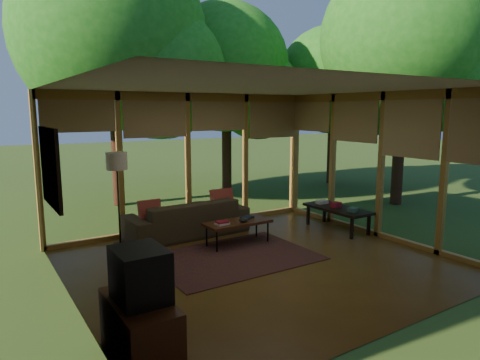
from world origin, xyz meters
TOP-DOWN VIEW (x-y plane):
  - floor at (0.00, 0.00)m, footprint 5.50×5.50m
  - ceiling at (0.00, 0.00)m, footprint 5.50×5.50m
  - wall_left at (-2.75, 0.00)m, footprint 0.04×5.00m
  - wall_front at (0.00, -2.50)m, footprint 5.50×0.04m
  - window_wall_back at (0.00, 2.50)m, footprint 5.50×0.12m
  - window_wall_right at (2.75, 0.00)m, footprint 0.12×5.00m
  - exterior_lawn at (8.00, 8.00)m, footprint 40.00×40.00m
  - tree_nw at (-0.56, 5.44)m, footprint 4.58×4.58m
  - tree_ne at (2.75, 5.67)m, footprint 3.68×3.68m
  - tree_se at (5.36, 1.66)m, footprint 3.95×3.95m
  - tree_far at (6.18, 4.88)m, footprint 3.38×3.38m
  - rug at (-0.20, 0.45)m, footprint 2.56×1.81m
  - sofa at (-0.29, 2.00)m, footprint 2.35×0.98m
  - pillow_left at (-1.04, 1.95)m, footprint 0.39×0.21m
  - pillow_right at (0.46, 1.95)m, footprint 0.44×0.24m
  - ct_book_lower at (-0.13, 0.94)m, footprint 0.24×0.19m
  - ct_book_upper at (-0.13, 0.94)m, footprint 0.20×0.15m
  - ct_book_side at (0.47, 1.07)m, footprint 0.27×0.24m
  - ct_bowl at (0.27, 0.89)m, footprint 0.16×0.16m
  - media_cabinet at (-2.47, -1.52)m, footprint 0.50×1.00m
  - television at (-2.45, -1.52)m, footprint 0.45×0.55m
  - console_book_a at (2.40, 0.32)m, footprint 0.24×0.21m
  - console_book_b at (2.40, 0.77)m, footprint 0.22×0.17m
  - console_book_c at (2.40, 1.17)m, footprint 0.24×0.18m
  - floor_lamp at (-1.55, 2.10)m, footprint 0.36×0.36m
  - coffee_table at (0.22, 0.99)m, footprint 1.20×0.50m
  - side_console at (2.40, 0.72)m, footprint 0.60×1.40m
  - wall_painting at (-2.71, 1.40)m, footprint 0.06×1.35m

SIDE VIEW (x-z plane):
  - exterior_lawn at x=8.00m, z-range -0.01..-0.01m
  - floor at x=0.00m, z-range 0.00..0.00m
  - rug at x=-0.20m, z-range 0.00..0.01m
  - media_cabinet at x=-2.47m, z-range 0.00..0.60m
  - sofa at x=-0.29m, z-range 0.00..0.68m
  - coffee_table at x=0.22m, z-range 0.18..0.60m
  - side_console at x=2.40m, z-range 0.18..0.64m
  - ct_book_lower at x=-0.13m, z-range 0.42..0.46m
  - ct_book_side at x=0.47m, z-range 0.42..0.46m
  - ct_bowl at x=0.27m, z-range 0.42..0.50m
  - ct_book_upper at x=-0.13m, z-range 0.45..0.49m
  - console_book_c at x=2.40m, z-range 0.46..0.52m
  - console_book_a at x=2.40m, z-range 0.45..0.53m
  - console_book_b at x=2.40m, z-range 0.45..0.55m
  - pillow_left at x=-1.04m, z-range 0.37..0.78m
  - pillow_right at x=0.46m, z-range 0.37..0.83m
  - television at x=-2.45m, z-range 0.60..1.10m
  - wall_left at x=-2.75m, z-range 0.00..2.70m
  - wall_front at x=0.00m, z-range 0.00..2.70m
  - window_wall_back at x=0.00m, z-range 0.00..2.70m
  - window_wall_right at x=2.75m, z-range 0.00..2.70m
  - floor_lamp at x=-1.55m, z-range 0.58..2.23m
  - wall_painting at x=-2.71m, z-range 0.98..2.12m
  - ceiling at x=0.00m, z-range 2.70..2.70m
  - tree_far at x=6.18m, z-range 0.80..5.79m
  - tree_ne at x=2.75m, z-range 0.86..6.29m
  - tree_se at x=5.36m, z-range 1.05..7.13m
  - tree_nw at x=-0.56m, z-range 0.92..7.36m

